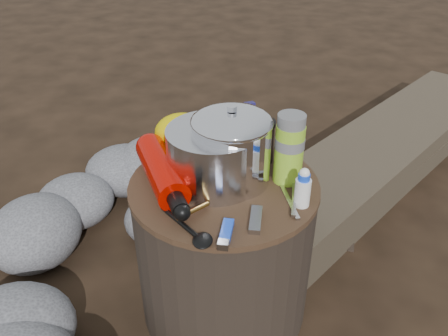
# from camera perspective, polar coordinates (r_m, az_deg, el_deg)

# --- Properties ---
(ground) EXTENTS (60.00, 60.00, 0.00)m
(ground) POSITION_cam_1_polar(r_m,az_deg,el_deg) (1.44, 0.00, -16.41)
(ground) COLOR black
(ground) RESTS_ON ground
(stump) EXTENTS (0.47, 0.47, 0.44)m
(stump) POSITION_cam_1_polar(r_m,az_deg,el_deg) (1.28, 0.00, -9.97)
(stump) COLOR black
(stump) RESTS_ON ground
(rock_ring) EXTENTS (0.50, 1.10, 0.22)m
(rock_ring) POSITION_cam_1_polar(r_m,az_deg,el_deg) (1.51, -15.53, -9.35)
(rock_ring) COLOR slate
(rock_ring) RESTS_ON ground
(log_main) EXTENTS (1.53, 1.80, 0.17)m
(log_main) POSITION_cam_1_polar(r_m,az_deg,el_deg) (1.98, 17.41, 0.52)
(log_main) COLOR #42382A
(log_main) RESTS_ON ground
(log_small) EXTENTS (0.89, 1.02, 0.10)m
(log_small) POSITION_cam_1_polar(r_m,az_deg,el_deg) (2.14, 21.25, 0.97)
(log_small) COLOR #42382A
(log_small) RESTS_ON ground
(foil_windscreen) EXTENTS (0.23, 0.23, 0.14)m
(foil_windscreen) POSITION_cam_1_polar(r_m,az_deg,el_deg) (1.12, -1.22, 1.54)
(foil_windscreen) COLOR silver
(foil_windscreen) RESTS_ON stump
(camping_pot) EXTENTS (0.19, 0.19, 0.19)m
(camping_pot) POSITION_cam_1_polar(r_m,az_deg,el_deg) (1.11, 0.95, 2.70)
(camping_pot) COLOR silver
(camping_pot) RESTS_ON stump
(fuel_bottle) EXTENTS (0.21, 0.32, 0.08)m
(fuel_bottle) POSITION_cam_1_polar(r_m,az_deg,el_deg) (1.13, -7.72, -0.35)
(fuel_bottle) COLOR #C60A00
(fuel_bottle) RESTS_ON stump
(thermos) EXTENTS (0.07, 0.07, 0.18)m
(thermos) POSITION_cam_1_polar(r_m,az_deg,el_deg) (1.13, 8.08, 2.34)
(thermos) COLOR #91C82A
(thermos) RESTS_ON stump
(travel_mug) EXTENTS (0.08, 0.08, 0.11)m
(travel_mug) POSITION_cam_1_polar(r_m,az_deg,el_deg) (1.22, 4.40, 3.32)
(travel_mug) COLOR black
(travel_mug) RESTS_ON stump
(stuff_sack) EXTENTS (0.16, 0.13, 0.11)m
(stuff_sack) POSITION_cam_1_polar(r_m,az_deg,el_deg) (1.27, -5.07, 4.35)
(stuff_sack) COLOR #E9CE00
(stuff_sack) RESTS_ON stump
(food_pouch) EXTENTS (0.10, 0.06, 0.12)m
(food_pouch) POSITION_cam_1_polar(r_m,az_deg,el_deg) (1.29, 1.81, 5.30)
(food_pouch) COLOR #1B1655
(food_pouch) RESTS_ON stump
(lighter) EXTENTS (0.03, 0.09, 0.02)m
(lighter) POSITION_cam_1_polar(r_m,az_deg,el_deg) (0.99, 0.32, -7.78)
(lighter) COLOR blue
(lighter) RESTS_ON stump
(multitool) EXTENTS (0.03, 0.09, 0.01)m
(multitool) POSITION_cam_1_polar(r_m,az_deg,el_deg) (1.02, 3.94, -6.39)
(multitool) COLOR #A1A1A6
(multitool) RESTS_ON stump
(pot_grabber) EXTENTS (0.05, 0.14, 0.01)m
(pot_grabber) POSITION_cam_1_polar(r_m,az_deg,el_deg) (1.09, 8.12, -4.06)
(pot_grabber) COLOR #A1A1A6
(pot_grabber) RESTS_ON stump
(spork) EXTENTS (0.14, 0.14, 0.01)m
(spork) POSITION_cam_1_polar(r_m,az_deg,el_deg) (1.02, -5.36, -6.74)
(spork) COLOR black
(spork) RESTS_ON stump
(squeeze_bottle) EXTENTS (0.04, 0.04, 0.09)m
(squeeze_bottle) POSITION_cam_1_polar(r_m,az_deg,el_deg) (1.06, 9.73, -2.60)
(squeeze_bottle) COLOR white
(squeeze_bottle) RESTS_ON stump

